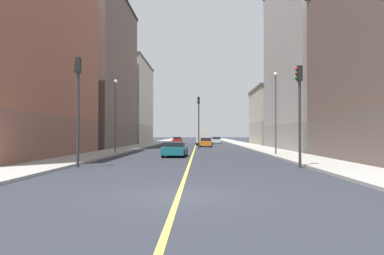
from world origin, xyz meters
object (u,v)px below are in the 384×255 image
traffic_light_right_near (78,97)px  building_right_midblock (87,71)px  building_left_far (286,117)px  box_truck (203,135)px  street_lamp_right_near (115,108)px  traffic_light_left_near (299,102)px  car_orange (206,142)px  building_right_distant (121,103)px  car_teal (175,149)px  traffic_light_median_far (199,116)px  building_left_mid (324,58)px  car_white (217,140)px  car_yellow (201,141)px  street_lamp_left_near (276,105)px  car_red (178,140)px

traffic_light_right_near → building_right_midblock: bearing=106.3°
building_left_far → box_truck: bearing=-176.2°
street_lamp_right_near → traffic_light_right_near: bearing=-86.0°
traffic_light_left_near → car_orange: (-4.89, 34.73, -3.19)m
building_right_distant → traffic_light_right_near: (9.52, -56.23, -4.42)m
building_left_far → car_teal: bearing=-117.0°
traffic_light_median_far → box_truck: size_ratio=0.90×
building_left_mid → car_orange: bearing=144.2°
building_right_midblock → car_white: size_ratio=5.06×
car_yellow → car_white: bearing=57.4°
building_left_far → traffic_light_left_near: size_ratio=2.58×
traffic_light_median_far → street_lamp_right_near: street_lamp_right_near is taller
traffic_light_median_far → car_white: bearing=82.7°
street_lamp_left_near → car_yellow: bearing=99.6°
building_left_mid → traffic_light_right_near: bearing=-132.8°
car_white → car_teal: bearing=-97.0°
traffic_light_left_near → car_teal: 13.41m
street_lamp_right_near → car_teal: bearing=-31.8°
building_right_distant → car_yellow: 19.38m
car_white → traffic_light_left_near: bearing=-87.7°
building_left_far → box_truck: 15.21m
building_left_mid → box_truck: 26.21m
building_right_midblock → car_red: 30.19m
building_right_distant → car_white: size_ratio=4.69×
street_lamp_left_near → box_truck: size_ratio=0.96×
building_right_midblock → car_white: bearing=49.4°
building_left_mid → box_truck: bearing=127.4°
traffic_light_left_near → street_lamp_left_near: street_lamp_left_near is taller
car_teal → box_truck: size_ratio=0.57×
building_right_midblock → building_right_distant: building_right_midblock is taller
car_teal → box_truck: box_truck is taller
street_lamp_left_near → street_lamp_right_near: street_lamp_left_near is taller
traffic_light_right_near → car_teal: bearing=64.0°
building_left_mid → building_left_far: bearing=90.0°
car_red → street_lamp_left_near: bearing=-76.0°
street_lamp_right_near → box_truck: 30.96m
street_lamp_right_near → street_lamp_left_near: bearing=-8.7°
car_white → car_orange: car_orange is taller
building_right_midblock → street_lamp_left_near: bearing=-41.5°
traffic_light_median_far → street_lamp_right_near: bearing=-120.9°
car_red → car_white: bearing=-14.2°
traffic_light_median_far → car_yellow: 23.73m
traffic_light_left_near → car_red: bearing=100.3°
street_lamp_left_near → building_left_far: bearing=75.4°
building_right_midblock → street_lamp_right_near: size_ratio=3.17×
building_left_mid → traffic_light_left_near: (-9.55, -24.32, -7.53)m
building_right_distant → box_truck: building_right_distant is taller
building_left_mid → building_right_midblock: bearing=165.6°
traffic_light_left_near → car_red: traffic_light_left_near is taller
building_right_midblock → traffic_light_median_far: (16.55, -5.09, -6.79)m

